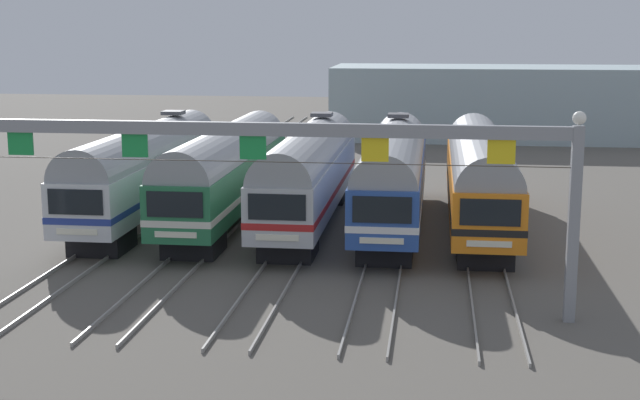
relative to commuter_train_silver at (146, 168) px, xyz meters
name	(u,v)px	position (x,y,z in m)	size (l,w,h in m)	color
ground_plane	(309,225)	(8.18, 0.00, -2.69)	(160.00, 160.00, 0.00)	#5B564F
track_bed	(344,170)	(8.18, 17.00, -2.61)	(17.87, 70.00, 0.15)	gray
commuter_train_silver	(146,168)	(0.00, 0.00, 0.00)	(2.88, 18.06, 5.05)	silver
commuter_train_green	(226,169)	(4.09, 0.00, 0.00)	(2.88, 18.06, 4.77)	#236B42
commuter_train_stainless	(309,171)	(8.18, 0.00, 0.00)	(2.88, 18.06, 5.05)	#B2B5BA
commuter_train_blue	(393,173)	(12.27, 0.00, 0.00)	(2.88, 18.06, 5.05)	#284C9E
commuter_train_orange	(480,174)	(16.36, 0.00, 0.00)	(2.88, 18.06, 4.77)	orange
catenary_gantry	(253,159)	(8.18, -13.50, 2.56)	(21.60, 0.44, 6.97)	gray
maintenance_building	(495,103)	(19.27, 36.47, 0.39)	(27.69, 10.00, 6.15)	#9EB2B7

